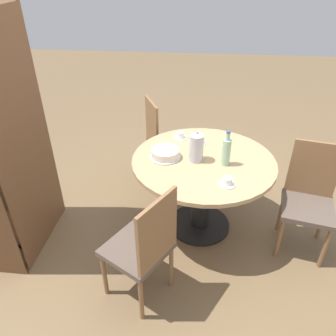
% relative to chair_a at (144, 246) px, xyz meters
% --- Properties ---
extents(ground_plane, '(14.00, 14.00, 0.00)m').
position_rel_chair_a_xyz_m(ground_plane, '(0.82, -0.40, -0.51)').
color(ground_plane, brown).
extents(dining_table, '(1.24, 1.24, 0.76)m').
position_rel_chair_a_xyz_m(dining_table, '(0.82, -0.40, 0.06)').
color(dining_table, black).
rests_on(dining_table, ground_plane).
extents(chair_a, '(0.57, 0.57, 0.97)m').
position_rel_chair_a_xyz_m(chair_a, '(0.00, 0.00, 0.00)').
color(chair_a, olive).
rests_on(chair_a, ground_plane).
extents(chair_b, '(0.50, 0.50, 0.97)m').
position_rel_chair_a_xyz_m(chair_b, '(0.69, -1.30, 0.00)').
color(chair_b, olive).
rests_on(chair_b, ground_plane).
extents(chair_c, '(0.56, 0.56, 0.97)m').
position_rel_chair_a_xyz_m(chair_c, '(1.62, 0.05, 0.00)').
color(chair_c, olive).
rests_on(chair_c, ground_plane).
extents(bookshelf, '(0.86, 0.28, 1.96)m').
position_rel_chair_a_xyz_m(bookshelf, '(0.49, 1.13, 0.48)').
color(bookshelf, brown).
rests_on(bookshelf, ground_plane).
extents(coffee_pot, '(0.12, 0.12, 0.28)m').
position_rel_chair_a_xyz_m(coffee_pot, '(0.80, -0.33, 0.37)').
color(coffee_pot, silver).
rests_on(coffee_pot, dining_table).
extents(water_bottle, '(0.07, 0.07, 0.31)m').
position_rel_chair_a_xyz_m(water_bottle, '(0.76, -0.58, 0.37)').
color(water_bottle, '#99C6A3').
rests_on(water_bottle, dining_table).
extents(cake_main, '(0.27, 0.27, 0.08)m').
position_rel_chair_a_xyz_m(cake_main, '(0.82, -0.06, 0.28)').
color(cake_main, silver).
rests_on(cake_main, dining_table).
extents(cup_a, '(0.13, 0.13, 0.06)m').
position_rel_chair_a_xyz_m(cup_a, '(1.20, -0.17, 0.27)').
color(cup_a, white).
rests_on(cup_a, dining_table).
extents(cup_b, '(0.13, 0.13, 0.06)m').
position_rel_chair_a_xyz_m(cup_b, '(0.46, -0.58, 0.27)').
color(cup_b, white).
rests_on(cup_b, dining_table).
extents(cup_c, '(0.13, 0.13, 0.06)m').
position_rel_chair_a_xyz_m(cup_c, '(1.11, -0.35, 0.27)').
color(cup_c, white).
rests_on(cup_c, dining_table).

